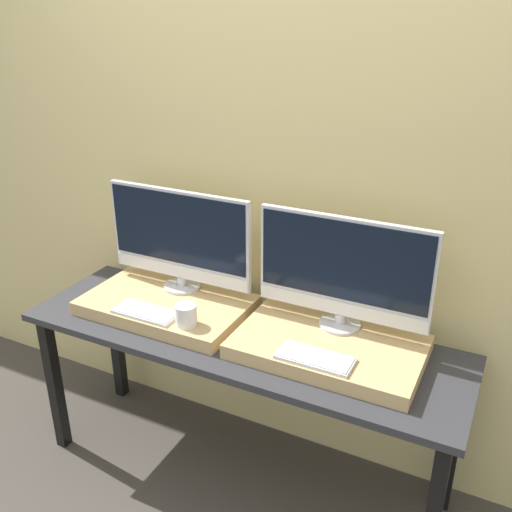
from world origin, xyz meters
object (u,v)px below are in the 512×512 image
object	(u,v)px
monitor_left	(179,238)
mug	(186,315)
keyboard_left	(146,312)
monitor_right	(343,270)
keyboard_right	(315,358)

from	to	relation	value
monitor_left	mug	xyz separation A→B (m)	(0.19, -0.26, -0.20)
keyboard_left	mug	size ratio (longest dim) A/B	3.17
monitor_left	keyboard_left	xyz separation A→B (m)	(-0.00, -0.26, -0.23)
monitor_left	monitor_right	bearing A→B (deg)	0.00
mug	keyboard_left	bearing A→B (deg)	180.00
monitor_left	monitor_right	xyz separation A→B (m)	(0.73, 0.00, 0.00)
monitor_right	keyboard_right	xyz separation A→B (m)	(0.00, -0.26, -0.23)
keyboard_left	mug	distance (m)	0.20
monitor_left	mug	distance (m)	0.38
monitor_left	keyboard_left	world-z (taller)	monitor_left
keyboard_left	mug	xyz separation A→B (m)	(0.19, 0.00, 0.04)
mug	monitor_right	world-z (taller)	monitor_right
monitor_right	keyboard_left	bearing A→B (deg)	-160.31
keyboard_left	mug	world-z (taller)	mug
monitor_left	keyboard_left	size ratio (longest dim) A/B	2.49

